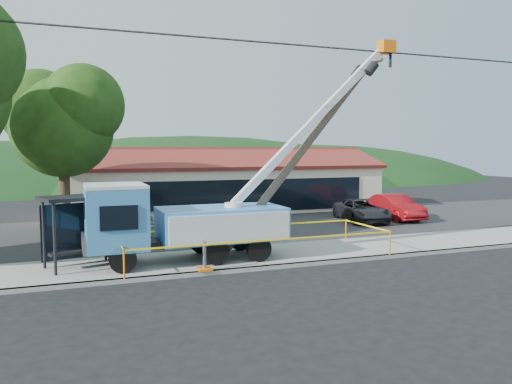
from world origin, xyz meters
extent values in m
plane|color=black|center=(0.00, 0.00, 0.00)|extent=(120.00, 120.00, 0.00)
cube|color=#A09D95|center=(0.00, 2.10, 0.07)|extent=(60.00, 0.25, 0.15)
cube|color=#A09D95|center=(0.00, 4.00, 0.07)|extent=(60.00, 4.00, 0.15)
cube|color=#28282B|center=(0.00, 12.00, 0.05)|extent=(60.00, 12.00, 0.10)
cube|color=beige|center=(4.00, 20.00, 1.70)|extent=(22.00, 8.00, 3.40)
cube|color=black|center=(4.00, 15.98, 1.43)|extent=(18.04, 0.08, 2.21)
cube|color=maroon|center=(4.00, 18.00, 3.90)|extent=(22.50, 4.53, 1.52)
cube|color=maroon|center=(4.00, 22.00, 3.90)|extent=(22.50, 4.53, 1.52)
cube|color=maroon|center=(4.00, 20.00, 4.55)|extent=(22.50, 0.30, 0.25)
cylinder|color=#332316|center=(-7.00, 13.00, 2.09)|extent=(0.56, 0.56, 4.18)
sphere|color=#18390F|center=(-7.00, 13.00, 5.70)|extent=(5.25, 5.25, 5.25)
sphere|color=#18390F|center=(-8.05, 13.70, 6.65)|extent=(4.20, 4.20, 4.20)
sphere|color=#18390F|center=(-5.95, 12.30, 6.84)|extent=(4.20, 4.20, 4.20)
ellipsoid|color=#153915|center=(10.00, 55.00, 0.00)|extent=(89.60, 64.00, 32.00)
ellipsoid|color=#153915|center=(30.00, 55.00, 0.00)|extent=(72.80, 52.00, 26.00)
cylinder|color=black|center=(0.00, 3.10, 8.66)|extent=(60.00, 0.02, 0.02)
cylinder|color=black|center=(0.00, 3.60, 8.78)|extent=(60.00, 0.02, 0.02)
cylinder|color=black|center=(0.00, 4.10, 8.90)|extent=(60.00, 0.02, 0.02)
cylinder|color=black|center=(0.00, 4.50, 9.02)|extent=(60.00, 0.02, 0.02)
cylinder|color=black|center=(-5.09, 2.87, 0.65)|extent=(0.98, 0.33, 0.98)
cylinder|color=black|center=(-5.09, 5.14, 0.65)|extent=(0.98, 0.33, 0.98)
cylinder|color=black|center=(-1.62, 2.87, 0.65)|extent=(0.98, 0.33, 0.98)
cylinder|color=black|center=(-1.62, 5.14, 0.65)|extent=(0.98, 0.33, 0.98)
cylinder|color=black|center=(0.12, 2.87, 0.65)|extent=(0.98, 0.33, 0.98)
cylinder|color=black|center=(0.12, 5.14, 0.65)|extent=(0.98, 0.33, 0.98)
cube|color=black|center=(-2.27, 4.00, 0.92)|extent=(7.16, 1.09, 0.27)
cube|color=#3884C9|center=(-5.20, 4.00, 2.01)|extent=(2.17, 2.60, 2.28)
cube|color=silver|center=(-5.20, 4.00, 3.20)|extent=(2.17, 2.60, 0.13)
cube|color=black|center=(-6.23, 4.00, 2.17)|extent=(0.09, 1.95, 0.98)
cube|color=gray|center=(-6.34, 4.00, 1.14)|extent=(0.16, 2.50, 0.54)
cube|color=#3884C9|center=(-1.08, 4.00, 1.57)|extent=(4.99, 2.60, 1.30)
cylinder|color=silver|center=(-0.54, 4.00, 2.06)|extent=(0.76, 0.76, 0.65)
cube|color=silver|center=(2.99, 4.00, 5.70)|extent=(7.27, 0.30, 6.95)
cube|color=gray|center=(3.32, 4.00, 5.97)|extent=(4.37, 0.20, 4.18)
cube|color=orange|center=(6.52, 3.79, 9.06)|extent=(0.65, 0.54, 0.54)
cube|color=orange|center=(-2.27, 2.16, 0.21)|extent=(0.49, 0.49, 0.09)
cube|color=orange|center=(0.55, 5.85, 0.21)|extent=(0.49, 0.49, 0.09)
cylinder|color=brown|center=(2.77, 4.28, 4.60)|extent=(7.78, 0.35, 9.14)
cube|color=brown|center=(5.96, 4.28, 8.39)|extent=(0.19, 1.98, 0.19)
cylinder|color=black|center=(5.74, 4.83, 8.06)|extent=(0.66, 0.40, 0.67)
cylinder|color=black|center=(5.74, 3.73, 8.06)|extent=(0.66, 0.40, 0.67)
cylinder|color=black|center=(-7.33, 3.39, 1.44)|extent=(0.13, 0.13, 2.56)
cylinder|color=black|center=(-5.10, 4.13, 1.44)|extent=(0.13, 0.13, 2.56)
cylinder|color=black|center=(-7.73, 4.61, 1.44)|extent=(0.13, 0.13, 2.56)
cylinder|color=black|center=(-5.50, 5.34, 1.44)|extent=(0.13, 0.13, 2.56)
cube|color=black|center=(-6.42, 4.37, 2.78)|extent=(3.17, 2.49, 0.13)
cube|color=black|center=(-6.63, 5.03, 1.44)|extent=(2.45, 0.85, 2.13)
cube|color=black|center=(-6.42, 4.37, 0.75)|extent=(2.36, 1.14, 0.09)
cylinder|color=orange|center=(-5.14, 2.01, 0.67)|extent=(0.06, 0.06, 1.04)
cylinder|color=orange|center=(5.66, 2.01, 0.67)|extent=(0.06, 0.06, 1.04)
cylinder|color=orange|center=(5.66, 5.53, 0.67)|extent=(0.06, 0.06, 1.04)
cylinder|color=orange|center=(-5.14, 5.53, 0.67)|extent=(0.06, 0.06, 1.04)
cube|color=#E0B70B|center=(0.26, 2.01, 1.13)|extent=(10.79, 0.01, 0.06)
cube|color=#E0B70B|center=(5.66, 3.77, 1.13)|extent=(0.01, 3.52, 0.06)
cube|color=#E0B70B|center=(0.26, 5.53, 1.13)|extent=(10.79, 0.01, 0.06)
cube|color=#E0B70B|center=(-5.14, 3.77, 1.13)|extent=(0.01, 3.52, 0.06)
imported|color=#B1B4B9|center=(-2.63, 10.01, 0.00)|extent=(3.01, 4.19, 1.32)
imported|color=maroon|center=(12.65, 11.17, 0.00)|extent=(1.95, 4.83, 1.56)
imported|color=black|center=(10.09, 11.04, 0.00)|extent=(3.08, 5.24, 1.37)
camera|label=1|loc=(-6.86, -15.18, 4.59)|focal=35.00mm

